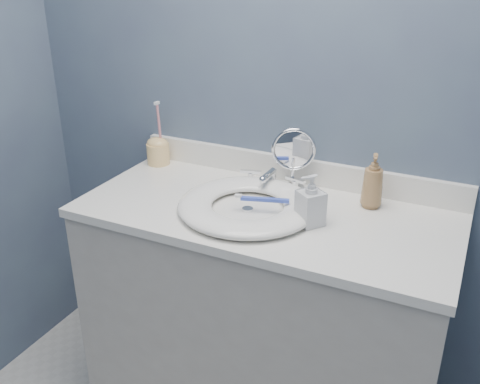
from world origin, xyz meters
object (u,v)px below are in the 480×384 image
Objects in this scene: soap_bottle_clear at (311,200)px; toothbrush_holder at (158,150)px; makeup_mirror at (293,156)px; soap_bottle_amber at (373,181)px.

soap_bottle_clear is 0.74m from toothbrush_holder.
makeup_mirror reaches higher than soap_bottle_clear.
makeup_mirror reaches higher than soap_bottle_amber.
toothbrush_holder is at bearing 158.31° from makeup_mirror.
toothbrush_holder reaches higher than makeup_mirror.
soap_bottle_amber is 0.25m from soap_bottle_clear.
toothbrush_holder reaches higher than soap_bottle_amber.
soap_bottle_amber is 0.84m from toothbrush_holder.
soap_bottle_amber is at bearing 93.46° from soap_bottle_clear.
soap_bottle_clear is (0.14, -0.22, -0.04)m from makeup_mirror.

